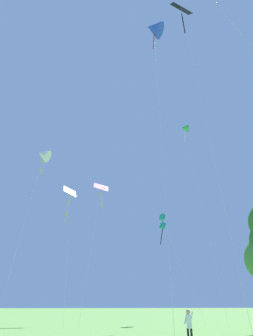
% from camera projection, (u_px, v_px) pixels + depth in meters
% --- Properties ---
extents(kite_yellow_diamond, '(1.57, 5.91, 14.60)m').
position_uv_depth(kite_yellow_diamond, '(69.00, 199.00, 35.20)').
color(kite_yellow_diamond, yellow).
rests_on(kite_yellow_diamond, ground_plane).
extents(kite_black_large, '(1.76, 4.75, 24.48)m').
position_uv_depth(kite_black_large, '(183.00, 17.00, 24.35)').
color(kite_black_large, black).
rests_on(kite_black_large, ground_plane).
extents(kite_white_distant, '(2.15, 8.84, 20.38)m').
position_uv_depth(kite_white_distant, '(43.00, 155.00, 39.30)').
color(kite_white_distant, white).
rests_on(kite_white_distant, ground_plane).
extents(kite_pink_low, '(3.02, 9.96, 16.50)m').
position_uv_depth(kite_pink_low, '(101.00, 192.00, 39.45)').
color(kite_pink_low, pink).
rests_on(kite_pink_low, ground_plane).
extents(kite_teal_box, '(2.67, 5.34, 11.65)m').
position_uv_depth(kite_teal_box, '(163.00, 222.00, 36.11)').
color(kite_teal_box, teal).
rests_on(kite_teal_box, ground_plane).
extents(kite_blue_delta, '(2.81, 7.63, 26.88)m').
position_uv_depth(kite_blue_delta, '(154.00, 29.00, 29.17)').
color(kite_blue_delta, blue).
rests_on(kite_blue_delta, ground_plane).
extents(kite_green_small, '(1.40, 6.31, 23.49)m').
position_uv_depth(kite_green_small, '(185.00, 128.00, 39.98)').
color(kite_green_small, green).
rests_on(kite_green_small, ground_plane).
extents(person_in_blue_jacket, '(0.50, 0.21, 1.56)m').
position_uv_depth(person_in_blue_jacket, '(189.00, 324.00, 13.87)').
color(person_in_blue_jacket, black).
rests_on(person_in_blue_jacket, ground_plane).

